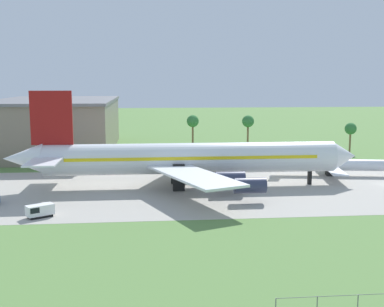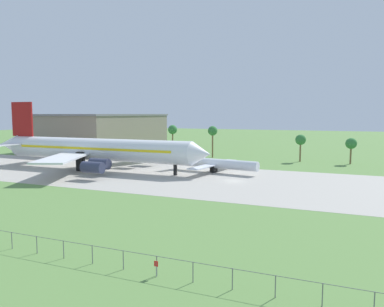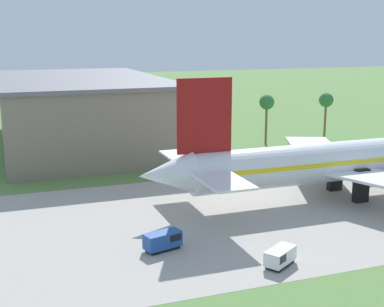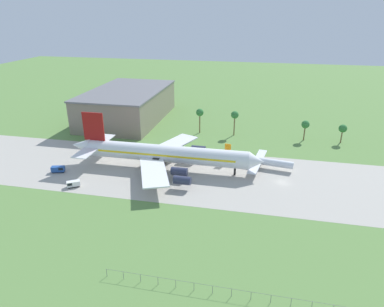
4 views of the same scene
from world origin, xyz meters
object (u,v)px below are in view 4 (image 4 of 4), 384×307
at_px(catering_van, 73,184).
at_px(baggage_tug, 58,169).
at_px(terminal_building, 128,105).
at_px(regional_aircraft, 257,161).
at_px(jet_airliner, 163,154).

bearing_deg(catering_van, baggage_tug, 140.37).
bearing_deg(catering_van, terminal_building, 98.03).
relative_size(regional_aircraft, catering_van, 5.62).
xyz_separation_m(jet_airliner, terminal_building, (-36.79, 57.01, 2.16)).
xyz_separation_m(baggage_tug, terminal_building, (0.19, 68.39, 6.96)).
bearing_deg(terminal_building, regional_aircraft, -33.95).
relative_size(jet_airliner, regional_aircraft, 2.79).
bearing_deg(regional_aircraft, catering_van, -153.85).
xyz_separation_m(baggage_tug, catering_van, (11.14, -9.23, -0.10)).
relative_size(jet_airliner, baggage_tug, 14.65).
relative_size(catering_van, terminal_building, 0.08).
height_order(regional_aircraft, catering_van, regional_aircraft).
distance_m(jet_airliner, terminal_building, 67.89).
height_order(jet_airliner, catering_van, jet_airliner).
relative_size(regional_aircraft, baggage_tug, 5.25).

